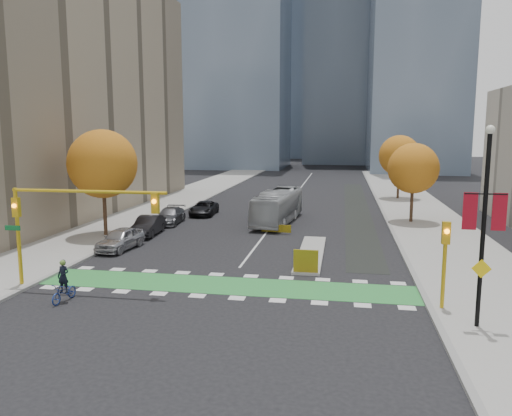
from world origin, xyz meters
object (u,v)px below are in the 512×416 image
at_px(tree_west, 103,164).
at_px(traffic_signal_east, 445,252).
at_px(tree_east_far, 399,156).
at_px(cyclist, 64,288).
at_px(parked_car_c, 170,216).
at_px(banner_lamppost, 484,219).
at_px(bus, 278,206).
at_px(parked_car_a, 120,239).
at_px(parked_car_b, 148,226).
at_px(parked_car_d, 204,208).
at_px(tree_east_near, 413,168).
at_px(hazard_board, 306,261).
at_px(traffic_signal_west, 62,212).

bearing_deg(tree_west, traffic_signal_east, -29.07).
xyz_separation_m(tree_east_far, cyclist, (-19.50, -40.29, -4.56)).
xyz_separation_m(cyclist, parked_car_c, (-2.00, 20.43, 0.02)).
relative_size(banner_lamppost, bus, 0.79).
xyz_separation_m(parked_car_a, parked_car_b, (0.00, 5.00, -0.01)).
height_order(traffic_signal_east, bus, traffic_signal_east).
distance_m(tree_east_far, parked_car_d, 25.18).
xyz_separation_m(tree_east_near, cyclist, (-19.00, -24.29, -4.18)).
bearing_deg(parked_car_a, hazard_board, -11.25).
bearing_deg(traffic_signal_east, traffic_signal_west, -179.99).
xyz_separation_m(tree_west, parked_car_b, (3.00, 1.14, -4.87)).
xyz_separation_m(traffic_signal_east, parked_car_b, (-19.50, 13.65, -1.99)).
height_order(tree_west, traffic_signal_east, tree_west).
bearing_deg(cyclist, parked_car_a, 106.39).
xyz_separation_m(tree_east_near, banner_lamppost, (-0.50, -24.50, -0.25)).
bearing_deg(cyclist, parked_car_b, 102.92).
relative_size(traffic_signal_west, parked_car_b, 1.88).
bearing_deg(tree_east_near, cyclist, -128.04).
xyz_separation_m(parked_car_b, parked_car_c, (0.00, 5.00, -0.04)).
bearing_deg(tree_east_far, tree_east_near, -91.79).
bearing_deg(traffic_signal_west, banner_lamppost, -5.86).
relative_size(tree_east_far, parked_car_d, 1.61).
relative_size(bus, parked_car_a, 2.36).
bearing_deg(traffic_signal_east, hazard_board, 144.08).
bearing_deg(banner_lamppost, bus, 116.08).
bearing_deg(hazard_board, tree_east_far, 75.88).
bearing_deg(parked_car_c, tree_east_near, 6.82).
relative_size(parked_car_b, parked_car_d, 0.95).
distance_m(traffic_signal_east, cyclist, 17.71).
bearing_deg(parked_car_b, tree_east_far, 45.76).
relative_size(cyclist, parked_car_d, 0.43).
height_order(parked_car_a, parked_car_d, parked_car_a).
distance_m(tree_east_far, traffic_signal_east, 38.64).
distance_m(banner_lamppost, bus, 25.61).
distance_m(tree_west, traffic_signal_east, 25.90).
bearing_deg(tree_east_near, tree_east_far, 88.21).
distance_m(traffic_signal_east, parked_car_b, 23.88).
relative_size(tree_east_far, parked_car_a, 1.73).
bearing_deg(banner_lamppost, traffic_signal_west, 174.14).
xyz_separation_m(tree_west, traffic_signal_east, (22.50, -12.51, -2.88)).
height_order(parked_car_c, parked_car_d, parked_car_c).
xyz_separation_m(traffic_signal_west, parked_car_d, (0.62, 23.65, -3.37)).
bearing_deg(parked_car_a, tree_west, 133.47).
distance_m(banner_lamppost, cyclist, 18.91).
bearing_deg(banner_lamppost, parked_car_a, 152.56).
xyz_separation_m(hazard_board, banner_lamppost, (7.50, -6.70, 3.81)).
bearing_deg(parked_car_c, tree_east_far, 39.13).
bearing_deg(parked_car_d, hazard_board, -61.80).
relative_size(traffic_signal_east, parked_car_b, 0.91).
height_order(hazard_board, parked_car_b, parked_car_b).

